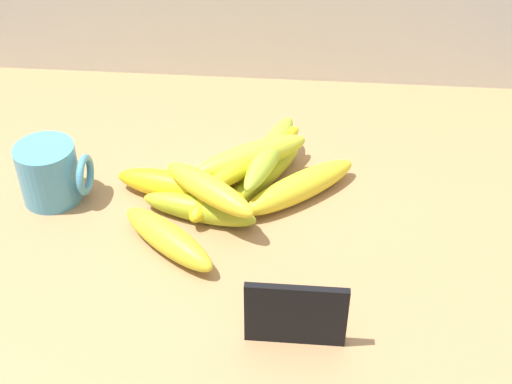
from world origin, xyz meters
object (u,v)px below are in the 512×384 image
banana_1 (218,183)px  banana_6 (208,190)px  coffee_mug (51,173)px  banana_3 (181,187)px  banana_9 (270,152)px  banana_0 (262,177)px  banana_8 (251,156)px  banana_5 (168,239)px  banana_4 (300,187)px  banana_2 (199,209)px  chalkboard_sign (296,317)px  banana_7 (254,158)px

banana_1 → banana_6: (-0.46, -5.67, 3.18)cm
coffee_mug → banana_3: size_ratio=0.51×
banana_1 → banana_9: size_ratio=0.93×
banana_0 → coffee_mug: bearing=-170.3°
banana_1 → banana_8: 5.78cm
banana_0 → banana_5: banana_5 is taller
banana_4 → banana_8: bearing=163.5°
banana_2 → banana_1: bearing=70.5°
chalkboard_sign → banana_2: size_ratio=0.70×
banana_2 → banana_7: (6.62, 7.71, 3.14)cm
banana_5 → banana_6: banana_6 is taller
banana_2 → banana_8: bearing=50.5°
banana_1 → banana_3: (-4.98, -1.47, 0.06)cm
banana_5 → banana_9: 19.48cm
banana_1 → banana_6: banana_6 is taller
banana_8 → banana_9: (2.43, 1.50, -0.22)cm
coffee_mug → banana_1: (22.35, 2.41, -2.12)cm
coffee_mug → banana_0: 28.68cm
banana_1 → banana_7: bearing=26.9°
chalkboard_sign → banana_9: 28.90cm
banana_4 → banana_5: 19.93cm
banana_6 → banana_8: 9.22cm
banana_3 → banana_6: 6.92cm
chalkboard_sign → banana_4: (-0.32, 24.94, -1.87)cm
banana_0 → banana_7: 3.41cm
banana_0 → banana_4: banana_4 is taller
chalkboard_sign → banana_3: (-16.49, 23.29, -1.79)cm
coffee_mug → banana_4: 33.71cm
banana_9 → banana_6: bearing=-127.5°
chalkboard_sign → coffee_mug: 40.58cm
chalkboard_sign → banana_6: (-11.97, 19.09, 1.33)cm
banana_9 → coffee_mug: bearing=-168.1°
banana_1 → banana_8: banana_8 is taller
banana_3 → coffee_mug: bearing=-176.9°
banana_5 → chalkboard_sign: bearing=-38.7°
banana_4 → banana_5: bearing=-143.6°
coffee_mug → banana_3: bearing=3.1°
coffee_mug → banana_4: coffee_mug is taller
coffee_mug → banana_7: 27.52cm
coffee_mug → banana_7: bearing=10.1°
banana_3 → banana_7: bearing=21.7°
coffee_mug → banana_1: bearing=6.2°
banana_6 → coffee_mug: bearing=171.5°
banana_2 → banana_6: size_ratio=1.04×
banana_1 → banana_4: (11.20, 0.18, -0.02)cm
banana_2 → banana_5: size_ratio=1.01×
banana_1 → banana_5: banana_1 is taller
coffee_mug → banana_6: coffee_mug is taller
banana_6 → banana_9: bearing=52.5°
banana_1 → chalkboard_sign: bearing=-65.1°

